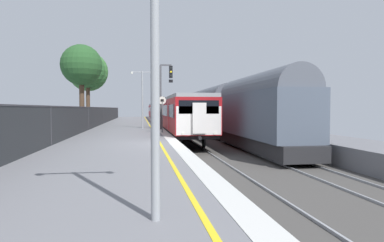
# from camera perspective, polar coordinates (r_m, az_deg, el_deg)

# --- Properties ---
(ground) EXTENTS (17.40, 110.00, 1.21)m
(ground) POSITION_cam_1_polar(r_m,az_deg,el_deg) (17.21, 4.70, -5.71)
(ground) COLOR slate
(commuter_train_at_platform) EXTENTS (2.83, 60.14, 3.81)m
(commuter_train_at_platform) POSITION_cam_1_polar(r_m,az_deg,el_deg) (49.51, -4.80, 1.58)
(commuter_train_at_platform) COLOR maroon
(commuter_train_at_platform) RESTS_ON ground
(freight_train_adjacent_track) EXTENTS (2.60, 38.70, 4.84)m
(freight_train_adjacent_track) POSITION_cam_1_polar(r_m,az_deg,el_deg) (34.31, 3.75, 1.98)
(freight_train_adjacent_track) COLOR #232326
(freight_train_adjacent_track) RESTS_ON ground
(signal_gantry) EXTENTS (1.10, 0.24, 5.35)m
(signal_gantry) POSITION_cam_1_polar(r_m,az_deg,el_deg) (27.99, -4.79, 5.38)
(signal_gantry) COLOR #47474C
(signal_gantry) RESTS_ON ground
(speed_limit_sign) EXTENTS (0.59, 0.08, 2.61)m
(speed_limit_sign) POSITION_cam_1_polar(r_m,az_deg,el_deg) (24.38, -5.04, 1.96)
(speed_limit_sign) COLOR #59595B
(speed_limit_sign) RESTS_ON ground
(platform_lamp_near) EXTENTS (2.00, 0.20, 5.52)m
(platform_lamp_near) POSITION_cam_1_polar(r_m,az_deg,el_deg) (5.45, -6.29, 18.40)
(platform_lamp_near) COLOR #93999E
(platform_lamp_near) RESTS_ON ground
(platform_lamp_mid) EXTENTS (2.00, 0.20, 5.01)m
(platform_lamp_mid) POSITION_cam_1_polar(r_m,az_deg,el_deg) (30.00, -8.36, 4.52)
(platform_lamp_mid) COLOR #93999E
(platform_lamp_mid) RESTS_ON ground
(platform_back_fence) EXTENTS (0.07, 99.00, 1.87)m
(platform_back_fence) POSITION_cam_1_polar(r_m,az_deg,el_deg) (17.10, -22.68, -0.59)
(platform_back_fence) COLOR #282B2D
(platform_back_fence) RESTS_ON ground
(background_tree_left) EXTENTS (4.67, 4.67, 8.47)m
(background_tree_left) POSITION_cam_1_polar(r_m,az_deg,el_deg) (42.57, -17.20, 7.81)
(background_tree_left) COLOR #473323
(background_tree_left) RESTS_ON ground
(background_tree_centre) EXTENTS (3.66, 3.66, 7.47)m
(background_tree_centre) POSITION_cam_1_polar(r_m,az_deg,el_deg) (32.36, -18.14, 8.74)
(background_tree_centre) COLOR #473323
(background_tree_centre) RESTS_ON ground
(background_tree_right) EXTENTS (3.65, 3.65, 7.52)m
(background_tree_right) POSITION_cam_1_polar(r_m,az_deg,el_deg) (37.63, -16.93, 7.80)
(background_tree_right) COLOR #473323
(background_tree_right) RESTS_ON ground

